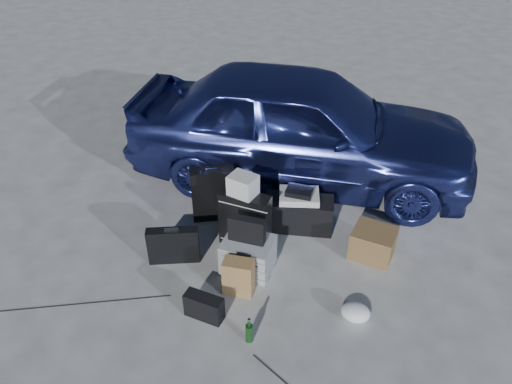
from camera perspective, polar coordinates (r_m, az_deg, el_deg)
ground at (r=4.91m, az=-1.48°, el=-10.88°), size 60.00×60.00×0.00m
car at (r=6.14m, az=5.16°, el=7.58°), size 4.22×1.80×1.42m
pelican_case at (r=4.99m, az=-0.91°, el=-7.19°), size 0.53×0.46×0.35m
laptop_bag at (r=4.79m, az=-1.07°, el=-4.35°), size 0.37×0.13×0.27m
briefcase at (r=5.12m, az=-9.43°, el=-6.04°), size 0.53×0.24×0.40m
suitcase_left at (r=5.59m, az=-4.90°, el=-0.20°), size 0.52×0.33×0.63m
suitcase_right at (r=5.19m, az=-1.27°, el=-3.21°), size 0.55×0.29×0.63m
white_carton at (r=4.95m, az=-1.50°, el=0.79°), size 0.33×0.29×0.21m
duffel_bag at (r=5.51m, az=4.88°, el=-2.48°), size 0.76×0.36×0.37m
flat_box_white at (r=5.39m, az=4.95°, el=-0.47°), size 0.46×0.37×0.07m
flat_box_black at (r=5.34m, az=5.01°, el=0.05°), size 0.30×0.23×0.06m
kraft_bag at (r=4.75m, az=-2.02°, el=-9.65°), size 0.29×0.18×0.37m
cardboard_box at (r=5.28m, az=13.23°, el=-5.70°), size 0.50×0.47×0.32m
plastic_bag at (r=4.69m, az=11.30°, el=-13.34°), size 0.29×0.26×0.15m
messenger_bag at (r=4.60m, az=-5.96°, el=-12.92°), size 0.38×0.21×0.25m
green_bottle at (r=4.40m, az=-0.78°, el=-15.55°), size 0.08×0.08×0.26m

